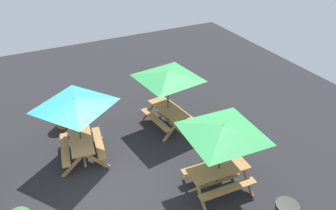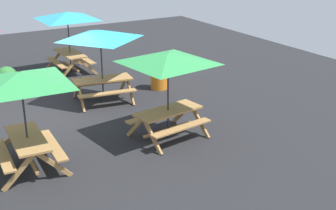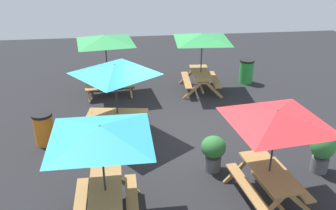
% 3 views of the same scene
% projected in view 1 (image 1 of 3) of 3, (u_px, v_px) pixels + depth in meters
% --- Properties ---
extents(ground_plane, '(24.00, 24.00, 0.00)m').
position_uv_depth(ground_plane, '(95.00, 187.00, 9.88)').
color(ground_plane, '#232326').
rests_on(ground_plane, ground).
extents(picnic_table_2, '(2.80, 2.80, 2.34)m').
position_uv_depth(picnic_table_2, '(168.00, 79.00, 11.61)').
color(picnic_table_2, '#A87A44').
rests_on(picnic_table_2, ground).
extents(picnic_table_3, '(2.27, 2.27, 2.34)m').
position_uv_depth(picnic_table_3, '(75.00, 107.00, 10.03)').
color(picnic_table_3, '#A87A44').
rests_on(picnic_table_3, ground).
extents(picnic_table_4, '(2.82, 2.82, 2.34)m').
position_uv_depth(picnic_table_4, '(222.00, 134.00, 8.83)').
color(picnic_table_4, '#A87A44').
rests_on(picnic_table_4, ground).
extents(trash_bin_orange, '(0.59, 0.59, 0.98)m').
position_uv_depth(trash_bin_orange, '(62.00, 115.00, 12.36)').
color(trash_bin_orange, orange).
rests_on(trash_bin_orange, ground).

